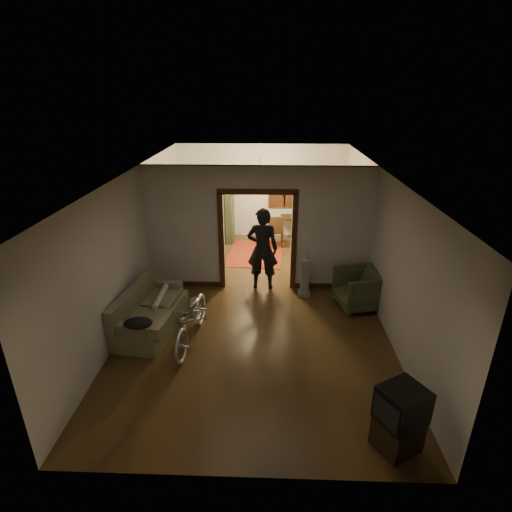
{
  "coord_description": "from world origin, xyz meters",
  "views": [
    {
      "loc": [
        0.26,
        -7.6,
        4.28
      ],
      "look_at": [
        0.0,
        -0.3,
        1.2
      ],
      "focal_mm": 28.0,
      "sensor_mm": 36.0,
      "label": 1
    }
  ],
  "objects_px": {
    "bicycle": "(192,318)",
    "locker": "(218,212)",
    "armchair": "(359,289)",
    "person": "(262,249)",
    "sofa": "(152,309)",
    "desk": "(297,228)"
  },
  "relations": [
    {
      "from": "sofa",
      "to": "desk",
      "type": "height_order",
      "value": "sofa"
    },
    {
      "from": "bicycle",
      "to": "person",
      "type": "height_order",
      "value": "person"
    },
    {
      "from": "sofa",
      "to": "armchair",
      "type": "relative_size",
      "value": 2.03
    },
    {
      "from": "bicycle",
      "to": "person",
      "type": "bearing_deg",
      "value": 65.96
    },
    {
      "from": "locker",
      "to": "desk",
      "type": "relative_size",
      "value": 1.9
    },
    {
      "from": "person",
      "to": "locker",
      "type": "height_order",
      "value": "person"
    },
    {
      "from": "armchair",
      "to": "locker",
      "type": "bearing_deg",
      "value": -150.04
    },
    {
      "from": "person",
      "to": "desk",
      "type": "xyz_separation_m",
      "value": [
        0.97,
        3.21,
        -0.6
      ]
    },
    {
      "from": "sofa",
      "to": "bicycle",
      "type": "height_order",
      "value": "bicycle"
    },
    {
      "from": "sofa",
      "to": "desk",
      "type": "distance_m",
      "value": 5.85
    },
    {
      "from": "bicycle",
      "to": "locker",
      "type": "xyz_separation_m",
      "value": [
        -0.17,
        5.16,
        0.44
      ]
    },
    {
      "from": "bicycle",
      "to": "locker",
      "type": "relative_size",
      "value": 1.0
    },
    {
      "from": "bicycle",
      "to": "sofa",
      "type": "bearing_deg",
      "value": 159.53
    },
    {
      "from": "sofa",
      "to": "locker",
      "type": "height_order",
      "value": "locker"
    },
    {
      "from": "armchair",
      "to": "person",
      "type": "height_order",
      "value": "person"
    },
    {
      "from": "armchair",
      "to": "desk",
      "type": "bearing_deg",
      "value": -177.29
    },
    {
      "from": "desk",
      "to": "sofa",
      "type": "bearing_deg",
      "value": -120.45
    },
    {
      "from": "sofa",
      "to": "person",
      "type": "distance_m",
      "value": 2.78
    },
    {
      "from": "person",
      "to": "desk",
      "type": "relative_size",
      "value": 1.98
    },
    {
      "from": "desk",
      "to": "bicycle",
      "type": "bearing_deg",
      "value": -111.28
    },
    {
      "from": "locker",
      "to": "desk",
      "type": "bearing_deg",
      "value": 9.08
    },
    {
      "from": "armchair",
      "to": "locker",
      "type": "distance_m",
      "value": 5.13
    }
  ]
}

